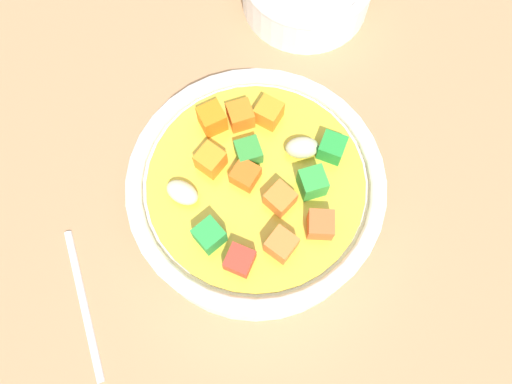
% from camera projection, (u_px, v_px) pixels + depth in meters
% --- Properties ---
extents(ground_plane, '(1.40, 1.40, 0.02)m').
position_uv_depth(ground_plane, '(256.00, 206.00, 0.42)').
color(ground_plane, '#9E754F').
extents(soup_bowl_main, '(0.19, 0.19, 0.07)m').
position_uv_depth(soup_bowl_main, '(256.00, 191.00, 0.39)').
color(soup_bowl_main, white).
rests_on(soup_bowl_main, ground_plane).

